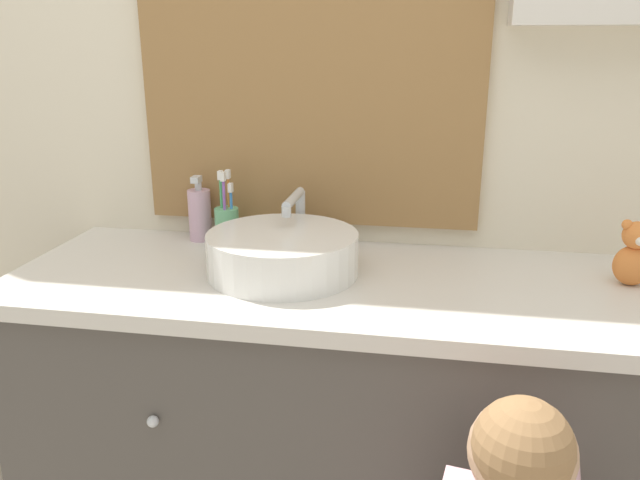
% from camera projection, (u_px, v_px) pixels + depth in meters
% --- Properties ---
extents(wall_back, '(3.20, 0.18, 2.50)m').
position_uv_depth(wall_back, '(365.00, 59.00, 1.51)').
color(wall_back, beige).
rests_on(wall_back, ground_plane).
extents(vanity_counter, '(1.44, 0.54, 0.83)m').
position_uv_depth(vanity_counter, '(332.00, 438.00, 1.50)').
color(vanity_counter, '#4C4742').
rests_on(vanity_counter, ground_plane).
extents(sink_basin, '(0.34, 0.39, 0.16)m').
position_uv_depth(sink_basin, '(284.00, 252.00, 1.38)').
color(sink_basin, white).
rests_on(sink_basin, vanity_counter).
extents(toothbrush_holder, '(0.06, 0.06, 0.19)m').
position_uv_depth(toothbrush_holder, '(227.00, 224.00, 1.57)').
color(toothbrush_holder, '#66B27F').
rests_on(toothbrush_holder, vanity_counter).
extents(soap_dispenser, '(0.06, 0.06, 0.17)m').
position_uv_depth(soap_dispenser, '(200.00, 214.00, 1.62)').
color(soap_dispenser, '#CCA3BC').
rests_on(soap_dispenser, vanity_counter).
extents(teddy_bear, '(0.08, 0.07, 0.14)m').
position_uv_depth(teddy_bear, '(634.00, 255.00, 1.31)').
color(teddy_bear, orange).
rests_on(teddy_bear, vanity_counter).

